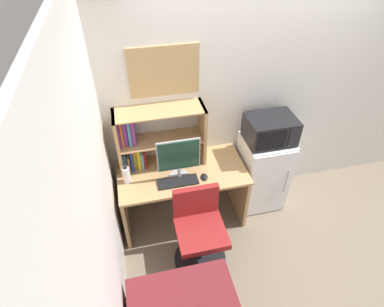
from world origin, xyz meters
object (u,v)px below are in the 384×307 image
monitor (179,158)px  computer_mouse (204,177)px  water_bottle (126,175)px  hutch_bookshelf (147,139)px  wall_corkboard (164,71)px  mini_fridge (262,172)px  microwave (270,130)px  keyboard (178,182)px  desk_chair (199,233)px

monitor → computer_mouse: 0.35m
monitor → water_bottle: (-0.52, 0.05, -0.16)m
hutch_bookshelf → water_bottle: hutch_bookshelf is taller
monitor → wall_corkboard: bearing=95.3°
wall_corkboard → computer_mouse: bearing=-59.2°
mini_fridge → wall_corkboard: 1.65m
computer_mouse → monitor: bearing=163.6°
microwave → wall_corkboard: 1.26m
hutch_bookshelf → water_bottle: (-0.25, -0.23, -0.23)m
mini_fridge → wall_corkboard: (-1.05, 0.27, 1.25)m
keyboard → desk_chair: (0.13, -0.39, -0.37)m
monitor → microwave: microwave is taller
water_bottle → monitor: bearing=-5.9°
hutch_bookshelf → wall_corkboard: 0.70m
monitor → keyboard: monitor is taller
computer_mouse → wall_corkboard: 1.11m
computer_mouse → mini_fridge: bearing=15.3°
wall_corkboard → hutch_bookshelf: bearing=-152.6°
keyboard → water_bottle: 0.52m
hutch_bookshelf → microwave: size_ratio=1.78×
water_bottle → microwave: bearing=3.2°
hutch_bookshelf → mini_fridge: bearing=-6.4°
hutch_bookshelf → computer_mouse: bearing=-34.4°
monitor → hutch_bookshelf: bearing=134.0°
hutch_bookshelf → keyboard: (0.24, -0.36, -0.32)m
keyboard → mini_fridge: 1.10m
monitor → computer_mouse: (0.25, -0.07, -0.24)m
monitor → mini_fridge: monitor is taller
hutch_bookshelf → desk_chair: (0.37, -0.75, -0.69)m
water_bottle → desk_chair: (0.62, -0.52, -0.45)m
hutch_bookshelf → microwave: (1.28, -0.14, 0.01)m
keyboard → wall_corkboard: wall_corkboard is taller
microwave → wall_corkboard: bearing=165.9°
microwave → wall_corkboard: size_ratio=0.76×
hutch_bookshelf → mini_fridge: size_ratio=0.95×
desk_chair → wall_corkboard: size_ratio=1.30×
computer_mouse → water_bottle: (-0.77, 0.13, 0.08)m
keyboard → computer_mouse: 0.28m
hutch_bookshelf → desk_chair: size_ratio=1.04×
hutch_bookshelf → desk_chair: 1.08m
hutch_bookshelf → water_bottle: bearing=-137.6°
mini_fridge → desk_chair: 1.10m
hutch_bookshelf → monitor: bearing=-46.0°
desk_chair → wall_corkboard: 1.60m
water_bottle → wall_corkboard: (0.48, 0.35, 0.89)m
keyboard → desk_chair: 0.55m
keyboard → water_bottle: size_ratio=2.00×
hutch_bookshelf → keyboard: bearing=-55.9°
monitor → wall_corkboard: 0.83m
wall_corkboard → monitor: bearing=-84.7°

